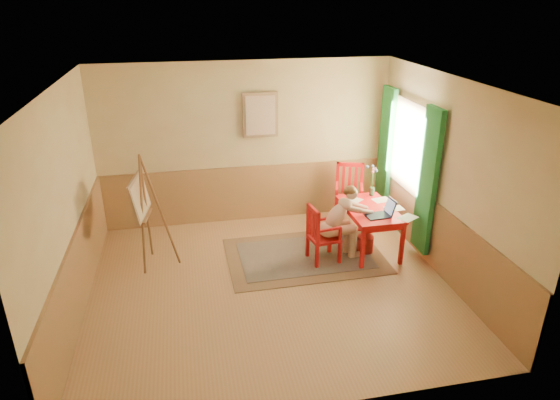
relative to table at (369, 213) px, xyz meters
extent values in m
cube|color=tan|center=(-1.71, -0.72, -0.64)|extent=(5.00, 4.50, 0.02)
cube|color=white|center=(-1.71, -0.72, 2.18)|extent=(5.00, 4.50, 0.02)
cube|color=tan|center=(-1.71, 1.54, 0.77)|extent=(5.00, 0.02, 2.80)
cube|color=tan|center=(-1.71, -2.98, 0.77)|extent=(5.00, 0.02, 2.80)
cube|color=tan|center=(-4.22, -0.72, 0.77)|extent=(0.02, 4.50, 2.80)
cube|color=tan|center=(0.80, -0.72, 0.77)|extent=(0.02, 4.50, 2.80)
cube|color=tan|center=(-1.71, 1.51, -0.13)|extent=(5.00, 0.04, 1.00)
cube|color=tan|center=(-4.19, -0.72, -0.13)|extent=(0.04, 4.50, 1.00)
cube|color=tan|center=(0.77, -0.72, -0.13)|extent=(0.04, 4.50, 1.00)
cube|color=white|center=(0.76, 0.38, 0.92)|extent=(0.02, 1.00, 1.30)
cube|color=#9A7B59|center=(0.74, 0.38, 0.92)|extent=(0.03, 1.12, 1.42)
cube|color=#217C3A|center=(0.69, -0.40, 0.62)|extent=(0.08, 0.45, 2.20)
cube|color=#217C3A|center=(0.69, 1.16, 0.62)|extent=(0.08, 0.45, 2.20)
cube|color=#9A7B59|center=(-1.46, 1.49, 1.27)|extent=(0.60, 0.04, 0.76)
cube|color=beige|center=(-1.46, 1.47, 1.27)|extent=(0.50, 0.02, 0.66)
cube|color=#8C7251|center=(-1.04, -0.03, -0.62)|extent=(2.42, 1.62, 0.01)
cube|color=#141931|center=(-1.04, -0.03, -0.62)|extent=(2.01, 1.22, 0.01)
cube|color=red|center=(0.00, 0.00, 0.07)|extent=(0.75, 1.22, 0.04)
cube|color=red|center=(0.00, 0.00, 0.00)|extent=(0.64, 1.11, 0.10)
cube|color=red|center=(-0.30, -0.56, -0.29)|extent=(0.06, 0.06, 0.68)
cube|color=red|center=(0.32, -0.55, -0.29)|extent=(0.06, 0.06, 0.68)
cube|color=red|center=(-0.32, 0.55, -0.29)|extent=(0.06, 0.06, 0.68)
cube|color=red|center=(0.30, 0.56, -0.29)|extent=(0.06, 0.06, 0.68)
cube|color=red|center=(-0.79, -0.21, -0.24)|extent=(0.48, 0.46, 0.04)
cube|color=red|center=(-0.95, -0.41, -0.45)|extent=(0.05, 0.05, 0.37)
cube|color=red|center=(-0.58, -0.36, -0.45)|extent=(0.05, 0.05, 0.37)
cube|color=red|center=(-1.00, -0.06, -0.45)|extent=(0.05, 0.05, 0.37)
cube|color=red|center=(-0.63, -0.01, -0.45)|extent=(0.05, 0.05, 0.37)
cube|color=red|center=(-0.95, -0.41, 0.03)|extent=(0.05, 0.05, 0.50)
cube|color=red|center=(-1.00, -0.06, 0.03)|extent=(0.05, 0.05, 0.50)
cube|color=red|center=(-0.98, -0.24, 0.26)|extent=(0.11, 0.40, 0.05)
cube|color=red|center=(-0.96, -0.33, 0.02)|extent=(0.03, 0.04, 0.41)
cube|color=red|center=(-0.98, -0.24, 0.02)|extent=(0.03, 0.04, 0.41)
cube|color=red|center=(-0.99, -0.15, 0.02)|extent=(0.03, 0.04, 0.41)
cube|color=red|center=(-0.76, -0.39, -0.02)|extent=(0.38, 0.09, 0.03)
cube|color=red|center=(-0.59, -0.36, -0.12)|extent=(0.04, 0.04, 0.20)
cube|color=red|center=(-0.82, -0.03, -0.02)|extent=(0.38, 0.09, 0.03)
cube|color=red|center=(-0.64, -0.01, -0.12)|extent=(0.04, 0.04, 0.20)
cube|color=red|center=(-0.02, 0.90, -0.17)|extent=(0.61, 0.62, 0.05)
cube|color=red|center=(-0.15, 1.18, -0.41)|extent=(0.07, 0.07, 0.44)
cube|color=red|center=(-0.30, 0.76, -0.41)|extent=(0.07, 0.07, 0.44)
cube|color=red|center=(0.25, 1.04, -0.41)|extent=(0.07, 0.07, 0.44)
cube|color=red|center=(0.10, 0.62, -0.41)|extent=(0.07, 0.07, 0.44)
cube|color=red|center=(-0.15, 1.18, 0.15)|extent=(0.07, 0.07, 0.60)
cube|color=red|center=(0.25, 1.04, 0.15)|extent=(0.07, 0.07, 0.60)
cube|color=red|center=(0.05, 1.11, 0.42)|extent=(0.47, 0.20, 0.06)
cube|color=red|center=(-0.06, 1.15, 0.14)|extent=(0.06, 0.05, 0.49)
cube|color=red|center=(0.05, 1.11, 0.14)|extent=(0.06, 0.05, 0.49)
cube|color=red|center=(0.15, 1.08, 0.14)|extent=(0.06, 0.05, 0.49)
cube|color=red|center=(-0.22, 0.97, 0.10)|extent=(0.18, 0.43, 0.04)
cube|color=red|center=(-0.29, 0.77, -0.02)|extent=(0.05, 0.05, 0.24)
cube|color=red|center=(0.18, 0.83, 0.10)|extent=(0.18, 0.43, 0.04)
cube|color=red|center=(0.11, 0.63, -0.02)|extent=(0.05, 0.05, 0.24)
ellipsoid|color=#D4A98E|center=(-0.74, -0.20, -0.11)|extent=(0.31, 0.37, 0.21)
cylinder|color=#D4A98E|center=(-0.53, -0.26, -0.12)|extent=(0.43, 0.21, 0.15)
cylinder|color=#D4A98E|center=(-0.56, -0.09, -0.12)|extent=(0.43, 0.21, 0.15)
cylinder|color=#D4A98E|center=(-0.34, -0.23, -0.37)|extent=(0.12, 0.12, 0.47)
cylinder|color=#D4A98E|center=(-0.36, -0.06, -0.37)|extent=(0.12, 0.12, 0.47)
cube|color=#D4A98E|center=(-0.28, -0.22, -0.60)|extent=(0.21, 0.11, 0.07)
cube|color=#D4A98E|center=(-0.31, -0.05, -0.60)|extent=(0.21, 0.11, 0.07)
ellipsoid|color=#D4A98E|center=(-0.60, -0.18, 0.10)|extent=(0.49, 0.33, 0.49)
ellipsoid|color=#D4A98E|center=(-0.47, -0.16, 0.27)|extent=(0.23, 0.30, 0.17)
sphere|color=#D4A98E|center=(-0.37, -0.15, 0.42)|extent=(0.21, 0.21, 0.19)
ellipsoid|color=brown|center=(-0.39, -0.15, 0.48)|extent=(0.20, 0.21, 0.13)
sphere|color=brown|center=(-0.46, -0.16, 0.47)|extent=(0.11, 0.11, 0.10)
cylinder|color=#D4A98E|center=(-0.36, -0.28, 0.22)|extent=(0.21, 0.09, 0.14)
cylinder|color=#D4A98E|center=(-0.15, -0.23, 0.15)|extent=(0.28, 0.17, 0.16)
sphere|color=#D4A98E|center=(-0.27, -0.28, 0.19)|extent=(0.09, 0.09, 0.08)
sphere|color=#D4A98E|center=(-0.04, -0.19, 0.10)|extent=(0.08, 0.08, 0.07)
cylinder|color=#D4A98E|center=(-0.40, -0.01, 0.22)|extent=(0.22, 0.13, 0.14)
cylinder|color=#D4A98E|center=(-0.19, 0.00, 0.15)|extent=(0.28, 0.09, 0.16)
sphere|color=#D4A98E|center=(-0.31, 0.01, 0.19)|extent=(0.09, 0.09, 0.08)
sphere|color=#D4A98E|center=(-0.07, -0.01, 0.10)|extent=(0.08, 0.08, 0.07)
cube|color=#1E2338|center=(0.00, -0.31, 0.10)|extent=(0.37, 0.28, 0.02)
cube|color=#2D3342|center=(0.00, -0.31, 0.10)|extent=(0.32, 0.22, 0.00)
cube|color=#1E2338|center=(0.20, -0.29, 0.22)|extent=(0.09, 0.26, 0.23)
cube|color=#99BFF2|center=(0.19, -0.29, 0.22)|extent=(0.07, 0.21, 0.19)
cube|color=white|center=(0.42, -0.45, 0.09)|extent=(0.35, 0.32, 0.00)
cube|color=white|center=(0.30, 0.26, 0.09)|extent=(0.31, 0.25, 0.00)
cube|color=white|center=(-0.15, 0.32, 0.09)|extent=(0.35, 0.33, 0.00)
cube|color=white|center=(0.36, -0.10, 0.09)|extent=(0.29, 0.22, 0.00)
cylinder|color=#3F724C|center=(0.22, 0.48, 0.16)|extent=(0.11, 0.11, 0.14)
cylinder|color=#3F7233|center=(0.17, 0.52, 0.39)|extent=(0.10, 0.08, 0.36)
sphere|color=#728CD8|center=(0.13, 0.55, 0.56)|extent=(0.07, 0.07, 0.05)
cylinder|color=#3F7233|center=(0.21, 0.44, 0.40)|extent=(0.01, 0.09, 0.38)
sphere|color=pink|center=(0.21, 0.40, 0.58)|extent=(0.05, 0.05, 0.04)
cylinder|color=#3F7233|center=(0.22, 0.50, 0.35)|extent=(0.01, 0.04, 0.28)
sphere|color=pink|center=(0.22, 0.51, 0.48)|extent=(0.06, 0.06, 0.04)
cylinder|color=#3F7233|center=(0.22, 0.43, 0.38)|extent=(0.01, 0.12, 0.35)
sphere|color=#728CD8|center=(0.22, 0.37, 0.56)|extent=(0.07, 0.07, 0.05)
cylinder|color=#3F7233|center=(0.23, 0.53, 0.36)|extent=(0.04, 0.10, 0.31)
sphere|color=pink|center=(0.25, 0.57, 0.52)|extent=(0.06, 0.06, 0.05)
cylinder|color=#3F7233|center=(0.22, 0.51, 0.37)|extent=(0.03, 0.06, 0.32)
sphere|color=pink|center=(0.23, 0.53, 0.52)|extent=(0.06, 0.06, 0.04)
cylinder|color=#3F7233|center=(0.23, 0.53, 0.39)|extent=(0.03, 0.11, 0.36)
sphere|color=#728CD8|center=(0.23, 0.58, 0.56)|extent=(0.06, 0.06, 0.04)
cylinder|color=#B12924|center=(-0.07, -0.09, -0.49)|extent=(0.33, 0.33, 0.28)
cylinder|color=brown|center=(-3.41, 0.09, 0.24)|extent=(0.13, 0.31, 1.74)
cylinder|color=brown|center=(-3.37, 0.37, 0.24)|extent=(0.04, 0.32, 1.74)
cylinder|color=brown|center=(-3.16, 0.19, 0.24)|extent=(0.45, 0.10, 1.74)
cylinder|color=brown|center=(-3.41, 0.23, 0.17)|extent=(0.10, 0.49, 0.03)
cube|color=brown|center=(-3.36, 0.22, 0.17)|extent=(0.14, 0.53, 0.03)
cube|color=#9A7B59|center=(-3.44, 0.23, 0.47)|extent=(0.25, 0.78, 0.58)
cube|color=beige|center=(-3.42, 0.23, 0.47)|extent=(0.20, 0.70, 0.50)
camera|label=1|loc=(-2.73, -6.46, 3.18)|focal=31.22mm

